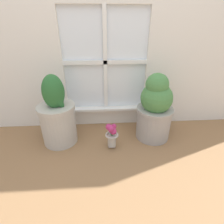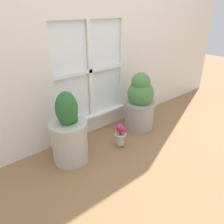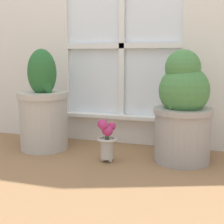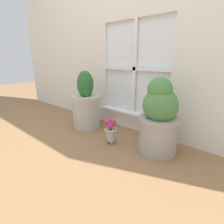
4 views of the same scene
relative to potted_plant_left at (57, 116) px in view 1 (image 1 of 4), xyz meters
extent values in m
plane|color=olive|center=(0.44, -0.23, -0.27)|extent=(10.00, 10.00, 0.00)
cube|color=silver|center=(0.44, 0.31, -0.17)|extent=(0.80, 0.05, 0.20)
cube|color=white|center=(0.44, 0.32, 0.41)|extent=(0.80, 0.02, 0.94)
cube|color=white|center=(0.44, 0.29, 0.41)|extent=(0.04, 0.02, 0.94)
cube|color=white|center=(0.44, 0.29, 0.41)|extent=(0.80, 0.02, 0.04)
cube|color=white|center=(0.44, 0.26, -0.08)|extent=(0.86, 0.06, 0.02)
cylinder|color=#B7B2A8|center=(0.00, 0.00, -0.08)|extent=(0.31, 0.31, 0.37)
cylinder|color=#B7B2A8|center=(0.00, 0.00, 0.09)|extent=(0.33, 0.33, 0.04)
cylinder|color=#38281E|center=(0.00, 0.00, 0.10)|extent=(0.28, 0.28, 0.01)
ellipsoid|color=#28602D|center=(0.00, 0.00, 0.23)|extent=(0.18, 0.18, 0.30)
ellipsoid|color=#28602D|center=(0.05, -0.05, 0.18)|extent=(0.11, 0.11, 0.18)
cylinder|color=#9E9993|center=(0.89, 0.02, -0.11)|extent=(0.32, 0.32, 0.31)
cylinder|color=#9E9993|center=(0.89, 0.02, 0.03)|extent=(0.33, 0.33, 0.03)
cylinder|color=#38281E|center=(0.89, 0.02, 0.04)|extent=(0.29, 0.29, 0.01)
sphere|color=#477F42|center=(0.89, 0.02, 0.15)|extent=(0.28, 0.28, 0.28)
sphere|color=#477F42|center=(0.88, 0.01, 0.27)|extent=(0.20, 0.20, 0.20)
ellipsoid|color=#477F42|center=(0.81, -0.01, 0.13)|extent=(0.10, 0.21, 0.22)
sphere|color=#BCB7AD|center=(0.48, -0.10, -0.26)|extent=(0.02, 0.02, 0.02)
sphere|color=#BCB7AD|center=(0.46, -0.14, -0.26)|extent=(0.02, 0.02, 0.02)
sphere|color=#BCB7AD|center=(0.50, -0.14, -0.26)|extent=(0.02, 0.02, 0.02)
cylinder|color=#BCB7AD|center=(0.48, -0.13, -0.19)|extent=(0.07, 0.07, 0.11)
torus|color=#BCB7AD|center=(0.48, -0.13, -0.13)|extent=(0.12, 0.12, 0.02)
cylinder|color=#386633|center=(0.48, -0.13, -0.10)|extent=(0.02, 0.02, 0.06)
sphere|color=#B22D66|center=(0.48, -0.13, -0.08)|extent=(0.06, 0.06, 0.06)
sphere|color=#B22D66|center=(0.50, -0.10, -0.06)|extent=(0.05, 0.05, 0.05)
sphere|color=#B22D66|center=(0.47, -0.11, -0.08)|extent=(0.06, 0.06, 0.06)
sphere|color=#B22D66|center=(0.45, -0.13, -0.05)|extent=(0.06, 0.06, 0.06)
sphere|color=#B22D66|center=(0.47, -0.16, -0.05)|extent=(0.05, 0.05, 0.05)
sphere|color=#B22D66|center=(0.49, -0.15, -0.08)|extent=(0.06, 0.06, 0.06)
camera|label=1|loc=(0.40, -1.38, 0.77)|focal=28.00mm
camera|label=2|loc=(-0.74, -1.46, 0.98)|focal=35.00mm
camera|label=3|loc=(1.03, -1.77, 0.32)|focal=50.00mm
camera|label=4|loc=(1.48, -1.26, 0.51)|focal=28.00mm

